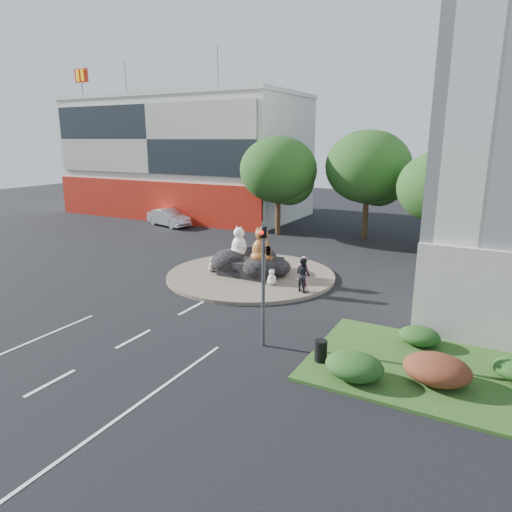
{
  "coord_description": "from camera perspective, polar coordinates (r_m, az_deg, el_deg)",
  "views": [
    {
      "loc": [
        12.73,
        -12.89,
        8.03
      ],
      "look_at": [
        1.6,
        7.7,
        2.0
      ],
      "focal_mm": 32.0,
      "sensor_mm": 36.0,
      "label": 1
    }
  ],
  "objects": [
    {
      "name": "shophouse_block",
      "position": [
        51.11,
        -8.78,
        12.21
      ],
      "size": [
        25.2,
        12.3,
        17.4
      ],
      "color": "silver",
      "rests_on": "ground"
    },
    {
      "name": "tree_right",
      "position": [
        33.33,
        22.14,
        7.54
      ],
      "size": [
        5.7,
        5.7,
        7.3
      ],
      "color": "#382314",
      "rests_on": "ground"
    },
    {
      "name": "cat_white",
      "position": [
        27.34,
        -2.13,
        1.82
      ],
      "size": [
        1.43,
        1.34,
        1.91
      ],
      "primitive_type": null,
      "rotation": [
        0.0,
        0.0,
        -0.37
      ],
      "color": "white",
      "rests_on": "rock_plinth"
    },
    {
      "name": "street_lamp",
      "position": [
        21.18,
        28.27,
        3.27
      ],
      "size": [
        2.34,
        0.22,
        8.06
      ],
      "color": "#595B60",
      "rests_on": "ground"
    },
    {
      "name": "traffic_light",
      "position": [
        17.3,
        1.22,
        -0.32
      ],
      "size": [
        0.44,
        1.24,
        5.0
      ],
      "color": "#595B60",
      "rests_on": "ground"
    },
    {
      "name": "cat_tabby",
      "position": [
        26.04,
        0.7,
        1.44
      ],
      "size": [
        1.59,
        1.49,
        2.14
      ],
      "primitive_type": null,
      "rotation": [
        0.0,
        0.0,
        0.36
      ],
      "color": "#C25B28",
      "rests_on": "rock_plinth"
    },
    {
      "name": "litter_bin",
      "position": [
        17.16,
        8.11,
        -11.64
      ],
      "size": [
        0.49,
        0.49,
        0.8
      ],
      "primitive_type": "cylinder",
      "rotation": [
        0.0,
        0.0,
        -0.06
      ],
      "color": "black",
      "rests_on": "grass_verge"
    },
    {
      "name": "kitten_calico",
      "position": [
        27.83,
        -5.52,
        -1.03
      ],
      "size": [
        0.69,
        0.67,
        0.87
      ],
      "primitive_type": null,
      "rotation": [
        0.0,
        0.0,
        -0.63
      ],
      "color": "silver",
      "rests_on": "roundabout_island"
    },
    {
      "name": "grass_verge",
      "position": [
        17.79,
        23.57,
        -13.46
      ],
      "size": [
        10.0,
        6.0,
        0.12
      ],
      "primitive_type": "cube",
      "color": "#1B4416",
      "rests_on": "ground"
    },
    {
      "name": "roundabout_island",
      "position": [
        27.36,
        -0.65,
        -2.4
      ],
      "size": [
        10.0,
        10.0,
        0.2
      ],
      "primitive_type": "cylinder",
      "color": "brown",
      "rests_on": "ground"
    },
    {
      "name": "tree_left",
      "position": [
        38.82,
        2.95,
        10.32
      ],
      "size": [
        6.46,
        6.46,
        8.27
      ],
      "color": "#382314",
      "rests_on": "ground"
    },
    {
      "name": "parked_car",
      "position": [
        43.92,
        -10.81,
        4.72
      ],
      "size": [
        5.16,
        2.89,
        1.61
      ],
      "primitive_type": "imported",
      "rotation": [
        0.0,
        0.0,
        1.31
      ],
      "color": "#B9BDC1",
      "rests_on": "ground"
    },
    {
      "name": "tree_mid",
      "position": [
        38.27,
        13.95,
        10.33
      ],
      "size": [
        6.84,
        6.84,
        8.76
      ],
      "color": "#382314",
      "rests_on": "ground"
    },
    {
      "name": "hedge_red",
      "position": [
        16.68,
        21.68,
        -13.05
      ],
      "size": [
        2.2,
        1.76,
        0.99
      ],
      "primitive_type": "ellipsoid",
      "color": "#431E12",
      "rests_on": "grass_verge"
    },
    {
      "name": "kitten_white",
      "position": [
        25.19,
        1.98,
        -2.59
      ],
      "size": [
        0.7,
        0.67,
        0.91
      ],
      "primitive_type": null,
      "rotation": [
        0.0,
        0.0,
        0.49
      ],
      "color": "silver",
      "rests_on": "roundabout_island"
    },
    {
      "name": "rock_plinth",
      "position": [
        27.21,
        -0.65,
        -1.29
      ],
      "size": [
        3.2,
        2.6,
        0.9
      ],
      "primitive_type": null,
      "color": "black",
      "rests_on": "roundabout_island"
    },
    {
      "name": "pedestrian_pink",
      "position": [
        24.18,
        5.93,
        -2.18
      ],
      "size": [
        0.8,
        0.66,
        1.88
      ],
      "primitive_type": "imported",
      "rotation": [
        0.0,
        0.0,
        3.5
      ],
      "color": "#D28795",
      "rests_on": "roundabout_island"
    },
    {
      "name": "hedge_back_green",
      "position": [
        19.36,
        19.75,
        -9.4
      ],
      "size": [
        1.6,
        1.28,
        0.72
      ],
      "primitive_type": "ellipsoid",
      "color": "#123A13",
      "rests_on": "grass_verge"
    },
    {
      "name": "ground",
      "position": [
        19.81,
        -15.04,
        -9.99
      ],
      "size": [
        120.0,
        120.0,
        0.0
      ],
      "primitive_type": "plane",
      "color": "black",
      "rests_on": "ground"
    },
    {
      "name": "pedestrian_dark",
      "position": [
        24.06,
        5.9,
        -2.31
      ],
      "size": [
        1.12,
        1.03,
        1.84
      ],
      "primitive_type": "imported",
      "rotation": [
        0.0,
        0.0,
        2.66
      ],
      "color": "black",
      "rests_on": "roundabout_island"
    },
    {
      "name": "hedge_near_green",
      "position": [
        16.2,
        12.19,
        -13.32
      ],
      "size": [
        2.0,
        1.6,
        0.9
      ],
      "primitive_type": "ellipsoid",
      "color": "#123A13",
      "rests_on": "grass_verge"
    }
  ]
}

